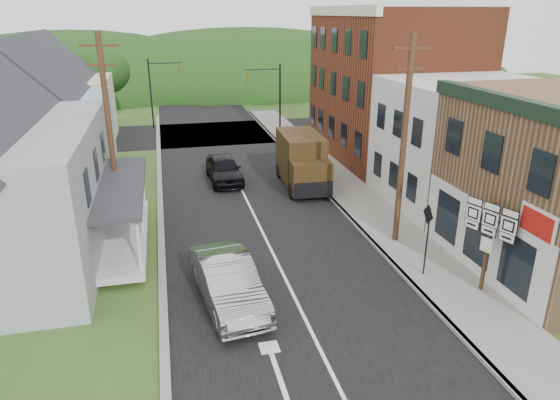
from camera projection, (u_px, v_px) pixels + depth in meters
ground at (295, 298)px, 18.08m from camera, size 120.00×120.00×0.00m
road at (248, 202)px, 27.19m from camera, size 9.00×90.00×0.02m
cross_road at (214, 133)px, 42.67m from camera, size 60.00×9.00×0.02m
sidewalk_right at (363, 205)px, 26.61m from camera, size 2.80×55.00×0.15m
curb_right at (339, 207)px, 26.32m from camera, size 0.20×55.00×0.15m
curb_left at (161, 223)px, 24.34m from camera, size 0.30×55.00×0.12m
storefront_white at (466, 143)px, 26.19m from camera, size 8.00×7.00×6.50m
storefront_red at (391, 85)px, 34.22m from camera, size 8.00×12.00×10.00m
house_blue at (46, 119)px, 29.89m from camera, size 7.14×8.16×7.28m
house_cream at (62, 96)px, 37.98m from camera, size 7.14×8.16×7.28m
utility_pole_right at (404, 141)px, 20.83m from camera, size 1.60×0.26×9.00m
utility_pole_left at (110, 133)px, 22.32m from camera, size 1.60×0.26×9.00m
traffic_signal_right at (271, 93)px, 39.08m from camera, size 2.87×0.20×6.00m
traffic_signal_left at (158, 85)px, 43.60m from camera, size 2.87×0.20×6.00m
tree_left_d at (102, 71)px, 43.56m from camera, size 4.80×4.80×6.94m
forested_ridge at (192, 88)px, 68.16m from camera, size 90.00×30.00×16.00m
silver_sedan at (228, 282)px, 17.47m from camera, size 2.46×5.32×1.69m
dark_sedan at (224, 169)px, 30.24m from camera, size 2.04×4.73×1.59m
delivery_van at (302, 161)px, 29.16m from camera, size 2.50×5.58×3.07m
route_sign_cluster at (489, 234)px, 17.56m from camera, size 0.76×1.88×3.47m
warning_sign at (428, 230)px, 18.83m from camera, size 0.13×0.80×2.91m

